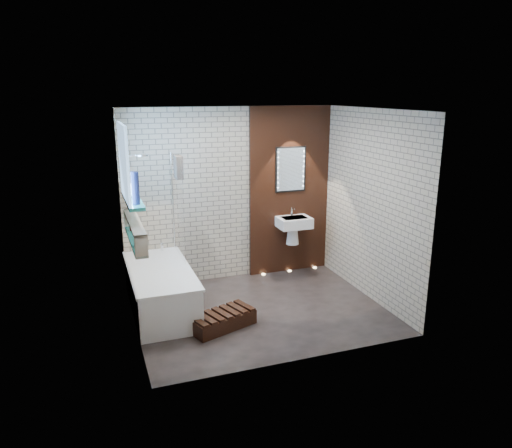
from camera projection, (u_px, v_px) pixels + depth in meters
name	position (u px, v px, depth m)	size (l,w,h in m)	color
ground	(260.00, 310.00, 6.47)	(3.20, 3.20, 0.00)	black
room_shell	(260.00, 215.00, 6.12)	(3.24, 3.20, 2.60)	tan
walnut_panel	(289.00, 191.00, 7.58)	(1.30, 0.06, 2.60)	black
clerestory_window	(126.00, 171.00, 5.77)	(0.18, 1.00, 0.94)	#7FADE0
display_niche	(135.00, 231.00, 5.79)	(0.14, 1.30, 0.26)	teal
bathtub	(161.00, 289.00, 6.40)	(0.79, 1.74, 0.70)	white
bath_screen	(178.00, 207.00, 6.65)	(0.01, 0.78, 1.40)	white
towel	(178.00, 167.00, 6.36)	(0.09, 0.23, 0.30)	#2A2521
shower_head	(142.00, 155.00, 6.38)	(0.18, 0.18, 0.02)	silver
washbasin	(294.00, 226.00, 7.54)	(0.50, 0.36, 0.58)	white
led_mirror	(291.00, 169.00, 7.46)	(0.50, 0.02, 0.70)	black
walnut_step	(222.00, 321.00, 5.98)	(0.80, 0.36, 0.18)	black
niche_bottles	(135.00, 235.00, 5.77)	(0.05, 0.76, 0.13)	#9B4717
sill_vases	(133.00, 189.00, 5.82)	(0.17, 0.55, 0.38)	white
floor_uplights	(290.00, 271.00, 7.86)	(0.96, 0.06, 0.01)	#FFD899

